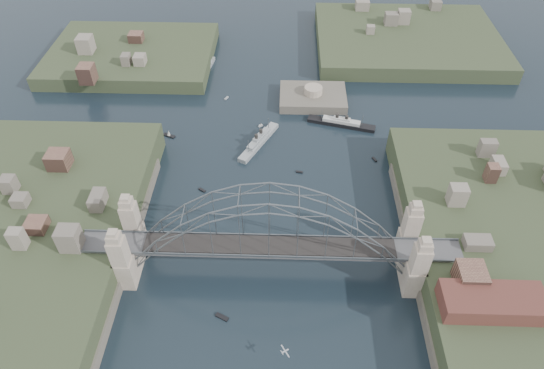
{
  "coord_description": "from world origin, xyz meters",
  "views": [
    {
      "loc": [
        2.78,
        -68.0,
        91.16
      ],
      "look_at": [
        0.0,
        18.0,
        10.0
      ],
      "focal_mm": 31.94,
      "sensor_mm": 36.0,
      "label": 1
    }
  ],
  "objects": [
    {
      "name": "aeroplane",
      "position": [
        3.7,
        -22.88,
        4.92
      ],
      "size": [
        1.82,
        2.63,
        0.43
      ],
      "color": "#B9BBC1"
    },
    {
      "name": "small_boat_b",
      "position": [
        7.22,
        33.82,
        0.15
      ],
      "size": [
        2.0,
        1.01,
        0.45
      ],
      "color": "silver",
      "rests_on": "ground"
    },
    {
      "name": "headland_nw",
      "position": [
        -55.0,
        95.0,
        0.5
      ],
      "size": [
        60.0,
        45.0,
        9.0
      ],
      "primitive_type": "cube",
      "color": "#2F3B22",
      "rests_on": "ground"
    },
    {
      "name": "small_boat_e",
      "position": [
        -32.68,
        49.3,
        0.61
      ],
      "size": [
        4.13,
        2.85,
        2.38
      ],
      "color": "silver",
      "rests_on": "ground"
    },
    {
      "name": "shore_west",
      "position": [
        -57.32,
        0.0,
        1.97
      ],
      "size": [
        50.5,
        90.0,
        12.0
      ],
      "color": "#2F3B22",
      "rests_on": "ground"
    },
    {
      "name": "shore_east",
      "position": [
        57.32,
        0.0,
        1.97
      ],
      "size": [
        50.5,
        90.0,
        12.0
      ],
      "color": "#2F3B22",
      "rests_on": "ground"
    },
    {
      "name": "small_boat_c",
      "position": [
        -9.65,
        -12.99,
        0.15
      ],
      "size": [
        3.09,
        2.19,
        0.45
      ],
      "color": "silver",
      "rests_on": "ground"
    },
    {
      "name": "ground",
      "position": [
        0.0,
        0.0,
        0.0
      ],
      "size": [
        500.0,
        500.0,
        0.0
      ],
      "primitive_type": "plane",
      "color": "black",
      "rests_on": "ground"
    },
    {
      "name": "naval_cruiser_far",
      "position": [
        -26.11,
        89.6,
        0.8
      ],
      "size": [
        4.11,
        15.33,
        5.13
      ],
      "color": "#999EA1",
      "rests_on": "ground"
    },
    {
      "name": "naval_cruiser_near",
      "position": [
        -4.88,
        46.31,
        0.94
      ],
      "size": [
        11.41,
        19.32,
        6.07
      ],
      "color": "#999EA1",
      "rests_on": "ground"
    },
    {
      "name": "headland_ne",
      "position": [
        50.0,
        110.0,
        0.75
      ],
      "size": [
        70.0,
        55.0,
        9.5
      ],
      "primitive_type": "cube",
      "color": "#2F3B22",
      "rests_on": "ground"
    },
    {
      "name": "small_boat_h",
      "position": [
        -17.16,
        70.51,
        0.15
      ],
      "size": [
        1.47,
        2.11,
        0.45
      ],
      "color": "silver",
      "rests_on": "ground"
    },
    {
      "name": "fort_island",
      "position": [
        12.0,
        70.0,
        -0.34
      ],
      "size": [
        22.0,
        16.0,
        9.4
      ],
      "color": "#565045",
      "rests_on": "ground"
    },
    {
      "name": "small_boat_a",
      "position": [
        -19.2,
        25.6,
        0.15
      ],
      "size": [
        2.21,
        1.86,
        0.45
      ],
      "color": "silver",
      "rests_on": "ground"
    },
    {
      "name": "small_boat_d",
      "position": [
        29.06,
        39.99,
        0.15
      ],
      "size": [
        1.46,
        2.03,
        0.45
      ],
      "color": "silver",
      "rests_on": "ground"
    },
    {
      "name": "ocean_liner",
      "position": [
        20.59,
        56.63,
        0.81
      ],
      "size": [
        21.38,
        8.17,
        5.24
      ],
      "color": "black",
      "rests_on": "ground"
    },
    {
      "name": "small_boat_f",
      "position": [
        -4.82,
        55.09,
        0.3
      ],
      "size": [
        1.6,
        1.52,
        1.43
      ],
      "color": "silver",
      "rests_on": "ground"
    },
    {
      "name": "wharf_shed",
      "position": [
        44.0,
        -14.0,
        10.0
      ],
      "size": [
        20.0,
        8.0,
        4.0
      ],
      "primitive_type": "cube",
      "color": "#592D26",
      "rests_on": "shore_east"
    },
    {
      "name": "bridge",
      "position": [
        0.0,
        0.0,
        12.32
      ],
      "size": [
        84.0,
        13.8,
        24.6
      ],
      "color": "#4D4D4F",
      "rests_on": "ground"
    }
  ]
}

